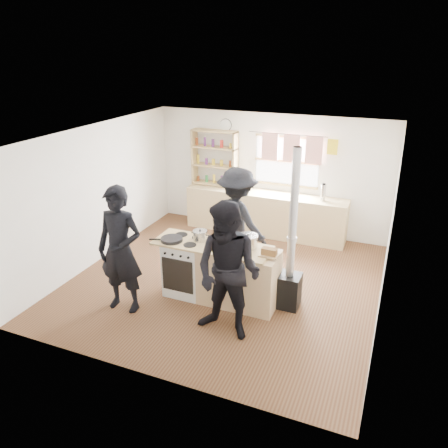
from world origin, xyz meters
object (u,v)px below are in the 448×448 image
Objects in this scene: stockpot_stove at (200,235)px; flue_heater at (290,269)px; stockpot_counter at (248,241)px; person_near_right at (228,272)px; skillet_greens at (172,239)px; cooking_island at (220,273)px; person_far at (237,220)px; bread_board at (269,253)px; person_near_left at (120,250)px; roast_tray at (221,245)px; thermos at (323,193)px.

stockpot_stove is 0.09× the size of flue_heater.
person_near_right reaches higher than stockpot_counter.
skillet_greens is at bearing -169.97° from flue_heater.
cooking_island is at bearing 126.55° from person_near_right.
person_far is (-1.17, 0.84, 0.30)m from flue_heater.
stockpot_counter is 1.05× the size of bread_board.
person_near_left is (-0.49, -0.66, 0.02)m from skillet_greens.
cooking_island is at bearing 125.26° from roast_tray.
roast_tray is 1.49m from person_near_left.
flue_heater is at bearing 165.60° from person_far.
stockpot_counter is 1.90m from person_near_left.
skillet_greens is at bearing -177.18° from bread_board.
skillet_greens is at bearing -171.54° from cooking_island.
flue_heater reaches higher than person_far.
person_far is at bearing 96.56° from cooking_island.
bread_board is at bearing -5.74° from stockpot_stove.
flue_heater is (1.01, 0.26, -0.33)m from roast_tray.
skillet_greens is 0.82m from roast_tray.
skillet_greens is at bearing 82.00° from person_far.
stockpot_counter is at bearing 2.99° from stockpot_stove.
cooking_island is 0.51m from roast_tray.
flue_heater reaches higher than bread_board.
stockpot_stove is 0.74× the size of stockpot_counter.
thermos is 3.04m from stockpot_stove.
person_near_right is at bearing -29.07° from skillet_greens.
person_near_left reaches higher than thermos.
person_near_left reaches higher than stockpot_counter.
flue_heater reaches higher than person_near_left.
skillet_greens is at bearing -175.68° from roast_tray.
thermos is 0.99× the size of roast_tray.
cooking_island is at bearing 117.94° from person_far.
person_near_right is at bearing -60.75° from cooking_island.
stockpot_counter is at bearing 99.96° from person_near_right.
person_far is (0.65, 1.16, -0.02)m from skillet_greens.
skillet_greens is at bearing -168.75° from stockpot_counter.
flue_heater is at bearing 42.96° from bread_board.
person_near_right reaches higher than thermos.
person_near_right is (0.04, -0.91, -0.06)m from stockpot_counter.
flue_heater is (1.42, 0.13, -0.37)m from stockpot_stove.
stockpot_stove reaches higher than bread_board.
person_far is (0.26, 0.97, -0.07)m from stockpot_stove.
flue_heater reaches higher than roast_tray.
roast_tray is 0.74m from bread_board.
cooking_island is 1.01× the size of person_near_right.
stockpot_counter is (0.78, 0.04, 0.02)m from stockpot_stove.
bread_board is at bearing 2.82° from skillet_greens.
stockpot_counter reaches higher than bread_board.
bread_board is at bearing 16.32° from person_near_left.
person_near_right is (-0.59, -3.56, -0.09)m from thermos.
person_near_left is at bearing -148.39° from cooking_island.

